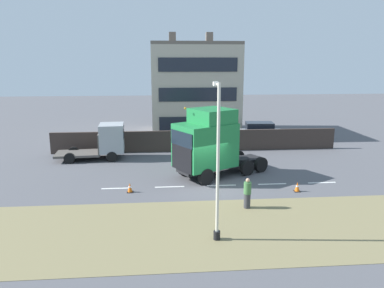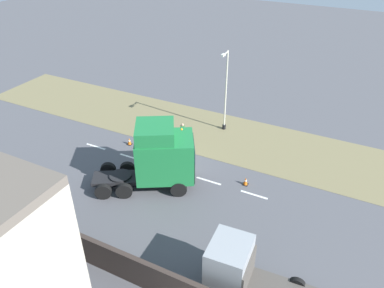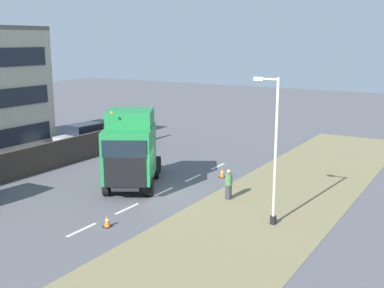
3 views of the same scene
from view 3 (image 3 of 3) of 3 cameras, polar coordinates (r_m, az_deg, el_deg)
The scene contains 10 objects.
ground_plane at distance 26.36m, azimuth -4.28°, elevation -6.07°, with size 120.00×120.00×0.00m, color #515156.
grass_verge at distance 23.56m, azimuth 7.82°, elevation -8.40°, with size 7.00×44.00×0.01m.
lane_markings at distance 26.90m, azimuth -3.41°, elevation -5.67°, with size 0.16×14.60×0.00m.
boundary_wall at distance 32.02m, azimuth -17.55°, elevation -1.65°, with size 0.25×24.00×1.78m.
lorry_cab at distance 26.87m, azimuth -7.31°, elevation -0.77°, with size 5.39×6.70×4.65m.
parked_car at distance 37.13m, azimuth -12.68°, elevation 0.69°, with size 2.26×4.53×2.09m.
lamp_post at distance 21.72m, azimuth 9.64°, elevation -1.59°, with size 1.27×0.29×6.70m.
pedestrian at distance 25.48m, azimuth 4.36°, elevation -4.84°, with size 0.39×0.39×1.63m.
traffic_cone_lead at distance 22.27m, azimuth -10.02°, elevation -8.96°, with size 0.36×0.36×0.58m.
traffic_cone_trailing at distance 29.60m, azimuth 3.59°, elevation -3.42°, with size 0.36×0.36×0.58m.
Camera 3 is at (-14.62, 20.31, 8.28)m, focal length 45.00 mm.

